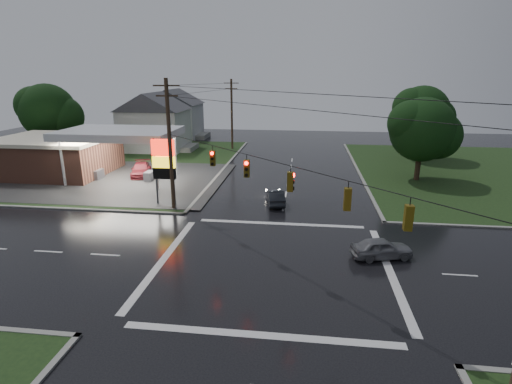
# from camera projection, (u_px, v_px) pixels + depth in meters

# --- Properties ---
(ground) EXTENTS (120.00, 120.00, 0.00)m
(ground) POSITION_uv_depth(u_px,v_px,m) (273.00, 264.00, 24.70)
(ground) COLOR black
(ground) RESTS_ON ground
(grass_nw) EXTENTS (36.00, 36.00, 0.08)m
(grass_nw) POSITION_uv_depth(u_px,v_px,m) (93.00, 163.00, 52.47)
(grass_nw) COLOR black
(grass_nw) RESTS_ON ground
(gas_station) EXTENTS (26.20, 18.00, 5.60)m
(gas_station) POSITION_uv_depth(u_px,v_px,m) (65.00, 153.00, 45.73)
(gas_station) COLOR #2D2D2D
(gas_station) RESTS_ON ground
(pylon_sign) EXTENTS (2.00, 0.35, 6.00)m
(pylon_sign) POSITION_uv_depth(u_px,v_px,m) (164.00, 161.00, 34.77)
(pylon_sign) COLOR #59595E
(pylon_sign) RESTS_ON ground
(utility_pole_nw) EXTENTS (2.20, 0.32, 11.00)m
(utility_pole_nw) POSITION_uv_depth(u_px,v_px,m) (170.00, 144.00, 33.21)
(utility_pole_nw) COLOR #382619
(utility_pole_nw) RESTS_ON ground
(utility_pole_n) EXTENTS (2.20, 0.32, 10.50)m
(utility_pole_n) POSITION_uv_depth(u_px,v_px,m) (232.00, 113.00, 60.37)
(utility_pole_n) COLOR #382619
(utility_pole_n) RESTS_ON ground
(traffic_signals) EXTENTS (26.87, 26.87, 1.47)m
(traffic_signals) POSITION_uv_depth(u_px,v_px,m) (275.00, 162.00, 22.82)
(traffic_signals) COLOR black
(traffic_signals) RESTS_ON ground
(house_near) EXTENTS (11.05, 8.48, 8.60)m
(house_near) POSITION_uv_depth(u_px,v_px,m) (155.00, 121.00, 60.13)
(house_near) COLOR silver
(house_near) RESTS_ON ground
(house_far) EXTENTS (11.05, 8.48, 8.60)m
(house_far) POSITION_uv_depth(u_px,v_px,m) (174.00, 113.00, 71.65)
(house_far) COLOR silver
(house_far) RESTS_ON ground
(tree_nw_behind) EXTENTS (8.93, 7.60, 10.00)m
(tree_nw_behind) POSITION_uv_depth(u_px,v_px,m) (49.00, 112.00, 55.43)
(tree_nw_behind) COLOR black
(tree_nw_behind) RESTS_ON ground
(tree_ne_near) EXTENTS (7.99, 6.80, 8.98)m
(tree_ne_near) POSITION_uv_depth(u_px,v_px,m) (424.00, 130.00, 42.34)
(tree_ne_near) COLOR black
(tree_ne_near) RESTS_ON ground
(tree_ne_far) EXTENTS (8.46, 7.20, 9.80)m
(tree_ne_far) POSITION_uv_depth(u_px,v_px,m) (423.00, 113.00, 53.21)
(tree_ne_far) COLOR black
(tree_ne_far) RESTS_ON ground
(car_north) EXTENTS (2.11, 4.24, 1.34)m
(car_north) POSITION_uv_depth(u_px,v_px,m) (275.00, 197.00, 35.95)
(car_north) COLOR black
(car_north) RESTS_ON ground
(car_crossing) EXTENTS (4.13, 2.45, 1.32)m
(car_crossing) POSITION_uv_depth(u_px,v_px,m) (382.00, 248.00, 25.42)
(car_crossing) COLOR slate
(car_crossing) RESTS_ON ground
(car_pump) EXTENTS (3.50, 5.45, 1.47)m
(car_pump) POSITION_uv_depth(u_px,v_px,m) (141.00, 170.00, 45.67)
(car_pump) COLOR maroon
(car_pump) RESTS_ON ground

